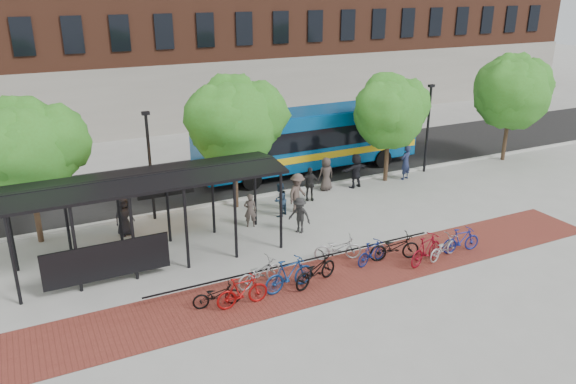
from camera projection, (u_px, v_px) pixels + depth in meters
name	position (u px, v px, depth m)	size (l,w,h in m)	color
ground	(321.00, 219.00, 26.38)	(160.00, 160.00, 0.00)	#9E9E99
asphalt_street	(255.00, 172.00, 33.10)	(160.00, 8.00, 0.01)	black
curb	(284.00, 192.00, 29.72)	(160.00, 0.25, 0.12)	#B7B7B2
brick_strip	(341.00, 275.00, 21.35)	(24.00, 3.00, 0.01)	maroon
bike_rack_rail	(299.00, 272.00, 21.57)	(12.00, 0.05, 0.95)	black
bus_shelter	(145.00, 189.00, 21.55)	(10.60, 3.07, 3.60)	black
tree_a	(28.00, 146.00, 22.76)	(4.90, 4.00, 6.18)	#382619
tree_b	(235.00, 118.00, 26.43)	(5.15, 4.20, 6.47)	#382619
tree_c	(390.00, 109.00, 30.32)	(4.66, 3.80, 5.92)	#382619
tree_d	(513.00, 88.00, 33.92)	(5.39, 4.40, 6.55)	#382619
lamp_post_left	(150.00, 163.00, 25.54)	(0.35, 0.20, 5.12)	black
lamp_post_right	(428.00, 126.00, 32.20)	(0.35, 0.20, 5.12)	black
bus	(309.00, 137.00, 32.54)	(13.46, 3.36, 3.62)	#074D8C
bike_0	(217.00, 295.00, 19.14)	(0.59, 1.68, 0.88)	black
bike_1	(242.00, 291.00, 19.13)	(0.53, 1.87, 1.13)	#980E0D
bike_2	(259.00, 273.00, 20.49)	(0.67, 1.91, 1.00)	gray
bike_3	(289.00, 274.00, 20.12)	(0.58, 2.06, 1.24)	navy
bike_4	(315.00, 270.00, 20.55)	(0.73, 2.09, 1.10)	black
bike_6	(338.00, 248.00, 22.40)	(0.67, 1.92, 1.01)	#9F9FA1
bike_7	(372.00, 252.00, 22.07)	(0.46, 1.62, 0.97)	navy
bike_8	(394.00, 247.00, 22.37)	(0.73, 2.08, 1.09)	black
bike_9	(426.00, 249.00, 22.07)	(0.56, 1.98, 1.19)	maroon
bike_10	(443.00, 248.00, 22.52)	(0.62, 1.77, 0.93)	#AEAEB1
bike_11	(461.00, 240.00, 23.02)	(0.50, 1.76, 1.06)	navy
pedestrian_0	(124.00, 216.00, 24.51)	(0.86, 0.56, 1.76)	black
pedestrian_1	(250.00, 210.00, 25.35)	(0.58, 0.38, 1.59)	#483F39
pedestrian_2	(280.00, 200.00, 26.51)	(0.80, 0.63, 1.65)	#1C2E43
pedestrian_3	(297.00, 193.00, 26.94)	(1.26, 0.72, 1.95)	#51423C
pedestrian_4	(309.00, 184.00, 28.48)	(1.02, 0.43, 1.75)	#242424
pedestrian_5	(356.00, 171.00, 30.27)	(1.75, 0.56, 1.88)	black
pedestrian_6	(326.00, 174.00, 29.86)	(0.88, 0.57, 1.80)	#3F3632
pedestrian_7	(406.00, 162.00, 31.52)	(0.72, 0.47, 1.97)	#1E2646
pedestrian_9	(300.00, 215.00, 24.74)	(1.06, 0.61, 1.64)	#262626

